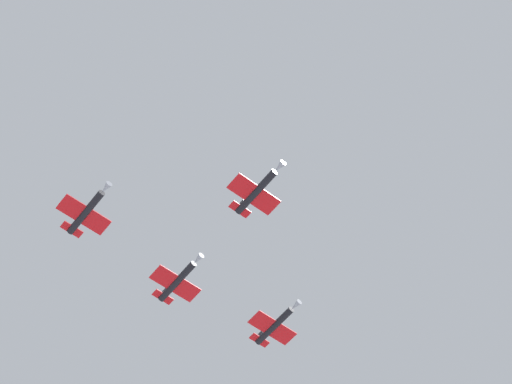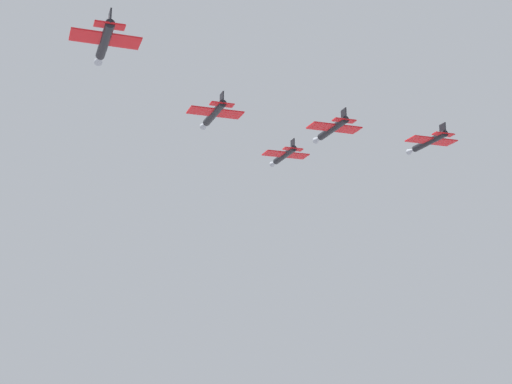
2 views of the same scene
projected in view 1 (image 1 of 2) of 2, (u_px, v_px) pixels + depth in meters
The scene contains 4 objects.
jet_lead at pixel (257, 191), 130.44m from camera, with size 8.19×11.28×2.36m.
jet_port_inner at pixel (275, 325), 143.60m from camera, with size 8.19×11.28×2.36m.
jet_starboard_inner at pixel (87, 211), 131.21m from camera, with size 8.19×11.28×2.36m.
jet_port_outer at pixel (178, 281), 137.60m from camera, with size 8.19×11.28×2.36m.
Camera 1 is at (48.36, 49.93, 1.96)m, focal length 60.92 mm.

